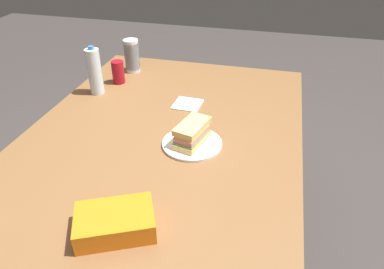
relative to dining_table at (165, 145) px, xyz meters
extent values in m
plane|color=#383330|center=(0.00, 0.00, -0.66)|extent=(8.00, 8.00, 0.00)
cube|color=brown|center=(0.00, 0.00, 0.06)|extent=(1.57, 1.16, 0.04)
cylinder|color=brown|center=(0.71, -0.50, -0.31)|extent=(0.07, 0.07, 0.70)
cylinder|color=brown|center=(0.71, 0.50, -0.31)|extent=(0.07, 0.07, 0.70)
cylinder|color=white|center=(-0.08, -0.14, 0.08)|extent=(0.24, 0.24, 0.01)
cube|color=#DBB26B|center=(-0.08, -0.14, 0.10)|extent=(0.19, 0.13, 0.02)
cube|color=#599E3F|center=(-0.08, -0.14, 0.12)|extent=(0.18, 0.12, 0.01)
cube|color=#C6727A|center=(-0.08, -0.14, 0.13)|extent=(0.17, 0.12, 0.02)
cube|color=yellow|center=(-0.08, -0.14, 0.15)|extent=(0.16, 0.11, 0.01)
cube|color=#DBB26B|center=(-0.07, -0.14, 0.16)|extent=(0.19, 0.13, 0.02)
cylinder|color=maroon|center=(0.41, 0.39, 0.14)|extent=(0.07, 0.07, 0.12)
cube|color=orange|center=(-0.57, -0.03, 0.11)|extent=(0.23, 0.27, 0.07)
cylinder|color=silver|center=(0.26, 0.45, 0.19)|extent=(0.07, 0.07, 0.23)
cylinder|color=blue|center=(0.26, 0.45, 0.32)|extent=(0.03, 0.03, 0.02)
cylinder|color=silver|center=(0.58, 0.38, 0.13)|extent=(0.08, 0.08, 0.09)
cylinder|color=silver|center=(0.58, 0.38, 0.14)|extent=(0.08, 0.08, 0.09)
cylinder|color=silver|center=(0.58, 0.38, 0.16)|extent=(0.08, 0.08, 0.09)
cylinder|color=silver|center=(0.58, 0.38, 0.18)|extent=(0.08, 0.08, 0.09)
cylinder|color=silver|center=(0.58, 0.38, 0.20)|extent=(0.08, 0.08, 0.09)
cylinder|color=silver|center=(0.58, 0.38, 0.22)|extent=(0.08, 0.08, 0.09)
cube|color=white|center=(0.25, -0.04, 0.08)|extent=(0.14, 0.14, 0.01)
camera|label=1|loc=(-1.24, -0.43, 0.91)|focal=33.49mm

